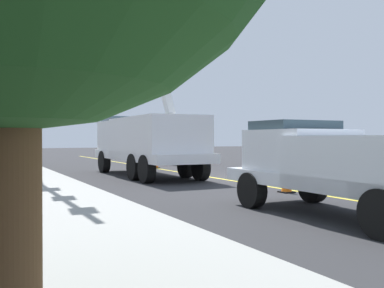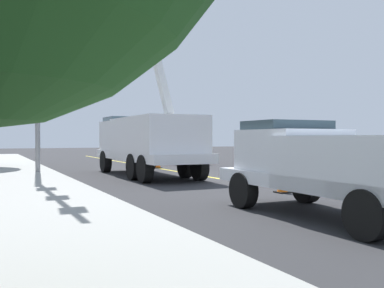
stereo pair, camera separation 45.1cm
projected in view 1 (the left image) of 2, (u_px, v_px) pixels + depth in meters
ground at (215, 178)px, 18.10m from camera, size 120.00×120.00×0.00m
sidewalk_far_side at (26, 185)px, 14.74m from camera, size 60.03×4.04×0.12m
lane_centre_stripe at (215, 178)px, 18.10m from camera, size 50.00×0.53×0.01m
utility_bucket_truck at (146, 139)px, 19.15m from camera, size 8.22×2.64×7.39m
service_pickup_truck at (341, 164)px, 9.10m from camera, size 5.62×2.22×2.06m
passing_minivan at (174, 149)px, 28.70m from camera, size 4.81×1.98×1.69m
traffic_cone_mid_front at (287, 180)px, 13.24m from camera, size 0.40×0.40×0.78m
traffic_cone_mid_rear at (199, 168)px, 18.30m from camera, size 0.40×0.40×0.78m
traffic_cone_trailing at (156, 162)px, 23.98m from camera, size 0.40×0.40×0.72m
traffic_signal_mast at (43, 31)px, 17.77m from camera, size 7.60×0.59×8.81m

